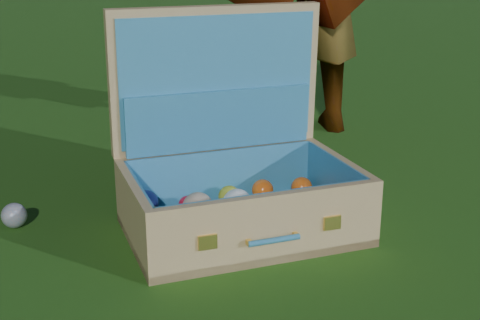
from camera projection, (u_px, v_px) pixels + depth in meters
The scene contains 3 objects.
ground at pixel (250, 225), 1.86m from camera, with size 60.00×60.00×0.00m, color #215114.
stray_ball at pixel (14, 215), 1.84m from camera, with size 0.07×0.07×0.07m, color teal.
suitcase at pixel (233, 168), 1.82m from camera, with size 0.70×0.59×0.59m.
Camera 1 is at (-0.16, -1.70, 0.76)m, focal length 50.00 mm.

